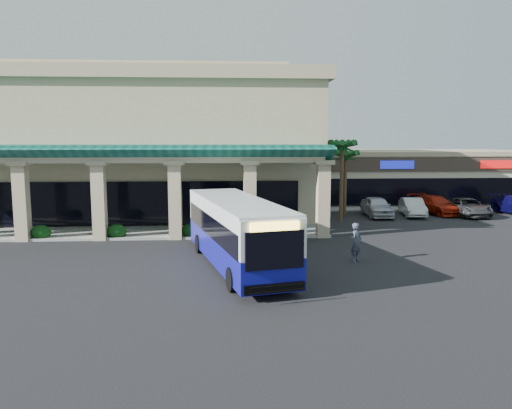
{
  "coord_description": "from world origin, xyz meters",
  "views": [
    {
      "loc": [
        -0.02,
        -24.8,
        6.03
      ],
      "look_at": [
        1.81,
        4.21,
        2.2
      ],
      "focal_mm": 35.0,
      "sensor_mm": 36.0,
      "label": 1
    }
  ],
  "objects": [
    {
      "name": "transit_bus",
      "position": [
        0.53,
        -1.64,
        1.6
      ],
      "size": [
        5.24,
        11.77,
        3.2
      ],
      "primitive_type": null,
      "rotation": [
        0.0,
        0.0,
        0.23
      ],
      "color": "#101295",
      "rests_on": "ground"
    },
    {
      "name": "broadleaf_tree",
      "position": [
        7.5,
        19.0,
        2.41
      ],
      "size": [
        2.6,
        2.6,
        4.81
      ],
      "primitive_type": null,
      "color": "black",
      "rests_on": "ground"
    },
    {
      "name": "palm_0",
      "position": [
        8.5,
        11.0,
        3.3
      ],
      "size": [
        2.4,
        2.4,
        6.6
      ],
      "primitive_type": null,
      "color": "#13471B",
      "rests_on": "ground"
    },
    {
      "name": "pedestrian",
      "position": [
        6.44,
        -1.11,
        0.97
      ],
      "size": [
        0.81,
        0.84,
        1.95
      ],
      "primitive_type": "imported",
      "rotation": [
        0.0,
        0.0,
        0.88
      ],
      "color": "#3D4253",
      "rests_on": "ground"
    },
    {
      "name": "car_white",
      "position": [
        14.74,
        13.2,
        0.7
      ],
      "size": [
        2.16,
        4.46,
        1.41
      ],
      "primitive_type": "imported",
      "rotation": [
        0.0,
        0.0,
        -0.16
      ],
      "color": "silver",
      "rests_on": "ground"
    },
    {
      "name": "palm_1",
      "position": [
        9.5,
        14.0,
        2.9
      ],
      "size": [
        2.4,
        2.4,
        5.8
      ],
      "primitive_type": null,
      "color": "#13471B",
      "rests_on": "ground"
    },
    {
      "name": "strip_mall",
      "position": [
        18.0,
        24.0,
        2.45
      ],
      "size": [
        22.5,
        12.5,
        4.9
      ],
      "primitive_type": null,
      "color": "beige",
      "rests_on": "ground"
    },
    {
      "name": "car_red",
      "position": [
        16.97,
        14.2,
        0.74
      ],
      "size": [
        3.47,
        5.47,
        1.48
      ],
      "primitive_type": "imported",
      "rotation": [
        0.0,
        0.0,
        0.3
      ],
      "color": "#971A08",
      "rests_on": "ground"
    },
    {
      "name": "arcade",
      "position": [
        -8.0,
        6.8,
        2.85
      ],
      "size": [
        30.0,
        6.2,
        5.7
      ],
      "primitive_type": null,
      "color": "#0D5246",
      "rests_on": "ground"
    },
    {
      "name": "main_building",
      "position": [
        -8.0,
        16.0,
        5.67
      ],
      "size": [
        30.8,
        14.8,
        11.35
      ],
      "primitive_type": null,
      "color": "tan",
      "rests_on": "ground"
    },
    {
      "name": "ground",
      "position": [
        0.0,
        0.0,
        0.0
      ],
      "size": [
        110.0,
        110.0,
        0.0
      ],
      "primitive_type": "plane",
      "color": "black"
    },
    {
      "name": "car_silver",
      "position": [
        11.85,
        13.09,
        0.78
      ],
      "size": [
        2.0,
        4.64,
        1.56
      ],
      "primitive_type": "imported",
      "rotation": [
        0.0,
        0.0,
        -0.03
      ],
      "color": "silver",
      "rests_on": "ground"
    },
    {
      "name": "car_gray",
      "position": [
        19.07,
        13.03,
        0.7
      ],
      "size": [
        2.34,
        5.02,
        1.39
      ],
      "primitive_type": "imported",
      "rotation": [
        0.0,
        0.0,
        0.01
      ],
      "color": "#37383B",
      "rests_on": "ground"
    }
  ]
}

